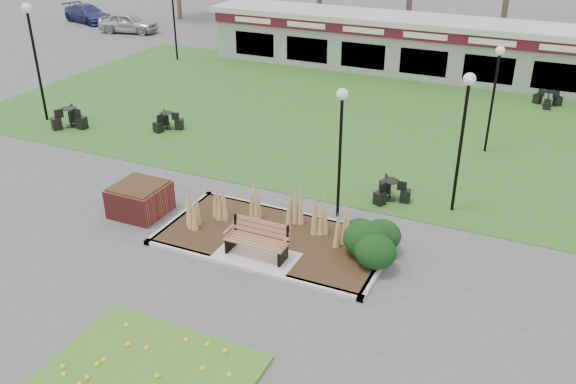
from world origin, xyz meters
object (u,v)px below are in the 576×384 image
at_px(bistro_set_b, 167,123).
at_px(car_silver, 128,23).
at_px(brick_planter, 140,199).
at_px(food_pavilion, 431,47).
at_px(car_blue, 87,14).
at_px(bistro_set_a, 71,120).
at_px(bistro_set_d, 547,101).
at_px(park_bench, 258,239).
at_px(lamp_post_far_right, 496,76).
at_px(bistro_set_c, 390,193).
at_px(lamp_post_mid_right, 341,126).
at_px(lamp_post_mid_left, 32,37).
at_px(lamp_post_near_right, 465,113).
at_px(car_black, 268,36).

height_order(bistro_set_b, car_silver, car_silver).
bearing_deg(brick_planter, food_pavilion, 76.94).
relative_size(food_pavilion, car_blue, 5.65).
relative_size(bistro_set_a, bistro_set_d, 1.18).
bearing_deg(brick_planter, bistro_set_b, 118.49).
bearing_deg(car_silver, park_bench, -147.22).
bearing_deg(car_blue, car_silver, -91.41).
xyz_separation_m(bistro_set_a, bistro_set_b, (3.78, 1.46, -0.04)).
distance_m(brick_planter, lamp_post_far_right, 13.06).
bearing_deg(car_blue, park_bench, -115.02).
bearing_deg(car_blue, lamp_post_far_right, -96.58).
relative_size(bistro_set_a, bistro_set_b, 1.19).
relative_size(lamp_post_far_right, bistro_set_c, 3.17).
bearing_deg(park_bench, car_silver, 134.26).
relative_size(park_bench, bistro_set_a, 1.13).
height_order(food_pavilion, bistro_set_c, food_pavilion).
distance_m(food_pavilion, lamp_post_mid_right, 16.76).
bearing_deg(bistro_set_d, brick_planter, -123.32).
relative_size(brick_planter, car_blue, 0.34).
bearing_deg(lamp_post_far_right, lamp_post_mid_left, -166.40).
bearing_deg(food_pavilion, lamp_post_near_right, -74.22).
relative_size(bistro_set_c, car_blue, 0.29).
bearing_deg(brick_planter, bistro_set_c, 31.04).
height_order(park_bench, lamp_post_mid_right, lamp_post_mid_right).
height_order(bistro_set_c, bistro_set_d, bistro_set_d).
xyz_separation_m(food_pavilion, bistro_set_a, (-11.64, -14.05, -1.19)).
distance_m(lamp_post_near_right, bistro_set_b, 12.59).
bearing_deg(lamp_post_far_right, food_pavilion, 114.54).
bearing_deg(car_silver, car_black, -99.14).
distance_m(bistro_set_b, bistro_set_d, 16.97).
height_order(bistro_set_a, car_black, car_black).
bearing_deg(bistro_set_a, bistro_set_c, -3.74).
relative_size(lamp_post_mid_left, car_black, 1.26).
relative_size(food_pavilion, bistro_set_d, 19.32).
xyz_separation_m(brick_planter, car_silver, (-16.61, 20.80, 0.21)).
distance_m(lamp_post_mid_right, lamp_post_far_right, 7.77).
height_order(food_pavilion, lamp_post_mid_left, lamp_post_mid_left).
height_order(bistro_set_b, car_blue, car_blue).
bearing_deg(brick_planter, bistro_set_a, 145.85).
bearing_deg(bistro_set_b, bistro_set_c, -13.19).
distance_m(food_pavilion, bistro_set_d, 6.91).
relative_size(lamp_post_near_right, bistro_set_a, 2.88).
height_order(bistro_set_d, car_black, car_black).
distance_m(lamp_post_far_right, car_blue, 33.16).
xyz_separation_m(bistro_set_b, car_silver, (-13.15, 14.44, 0.44)).
height_order(lamp_post_mid_right, lamp_post_far_right, lamp_post_mid_right).
bearing_deg(lamp_post_mid_left, car_black, 80.90).
relative_size(park_bench, bistro_set_c, 1.36).
height_order(park_bench, brick_planter, park_bench).
relative_size(lamp_post_near_right, bistro_set_d, 3.39).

